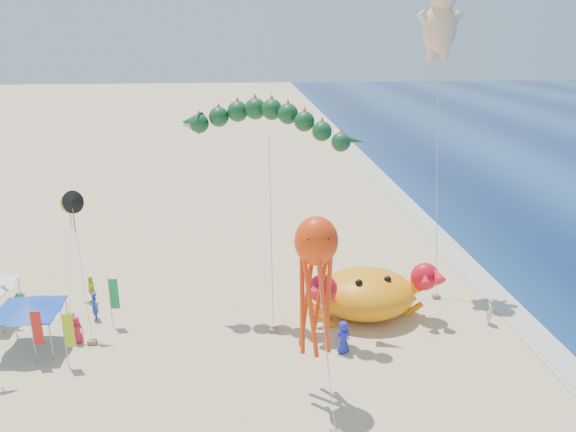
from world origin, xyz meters
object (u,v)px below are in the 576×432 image
object	(u,v)px
dragon_kite	(266,127)
cherub_kite	(441,20)
octopus_kite	(316,275)
crab_inflatable	(366,292)
canopy_blue	(28,307)

from	to	relation	value
dragon_kite	cherub_kite	xyz separation A→B (m)	(11.16, 4.60, 5.76)
dragon_kite	octopus_kite	xyz separation A→B (m)	(1.76, -8.10, -5.41)
crab_inflatable	cherub_kite	distance (m)	17.48
octopus_kite	canopy_blue	size ratio (longest dim) A/B	2.48
crab_inflatable	canopy_blue	world-z (taller)	crab_inflatable
dragon_kite	octopus_kite	bearing A→B (deg)	-77.71
dragon_kite	canopy_blue	xyz separation A→B (m)	(-13.21, -2.78, -9.12)
crab_inflatable	cherub_kite	bearing A→B (deg)	46.56
cherub_kite	canopy_blue	xyz separation A→B (m)	(-24.37, -7.38, -14.88)
crab_inflatable	cherub_kite	xyz separation A→B (m)	(5.22, 5.51, 15.75)
octopus_kite	crab_inflatable	bearing A→B (deg)	59.86
octopus_kite	dragon_kite	bearing A→B (deg)	102.29
crab_inflatable	octopus_kite	bearing A→B (deg)	-120.14
crab_inflatable	canopy_blue	size ratio (longest dim) A/B	2.26
octopus_kite	canopy_blue	xyz separation A→B (m)	(-14.98, 5.32, -3.71)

